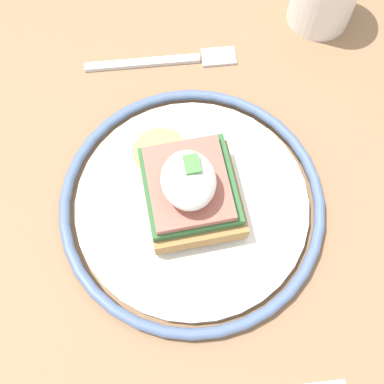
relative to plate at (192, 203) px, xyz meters
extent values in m
plane|color=#9E9993|center=(0.02, -0.02, -0.75)|extent=(6.00, 6.00, 0.00)
cube|color=#846042|center=(0.02, -0.02, -0.02)|extent=(1.16, 0.76, 0.03)
cylinder|color=#846042|center=(-0.50, 0.30, -0.40)|extent=(0.06, 0.06, 0.71)
cylinder|color=silver|center=(0.00, 0.00, 0.00)|extent=(0.21, 0.21, 0.01)
torus|color=slate|center=(0.00, 0.00, 0.00)|extent=(0.24, 0.24, 0.01)
cube|color=#9E703D|center=(0.00, 0.00, 0.02)|extent=(0.09, 0.08, 0.02)
cube|color=#2D6033|center=(0.00, 0.00, 0.03)|extent=(0.08, 0.08, 0.01)
cube|color=#9E5647|center=(0.00, 0.00, 0.04)|extent=(0.08, 0.07, 0.01)
ellipsoid|color=white|center=(0.00, 0.00, 0.06)|extent=(0.05, 0.04, 0.04)
cylinder|color=#E5C656|center=(-0.05, -0.02, 0.01)|extent=(0.05, 0.05, 0.00)
cube|color=#47843D|center=(0.00, 0.00, 0.08)|extent=(0.02, 0.01, 0.00)
cube|color=silver|center=(-0.17, -0.02, -0.01)|extent=(0.02, 0.12, 0.00)
cube|color=silver|center=(-0.16, 0.06, -0.01)|extent=(0.03, 0.04, 0.00)
camera|label=1|loc=(0.16, -0.03, 0.41)|focal=45.00mm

